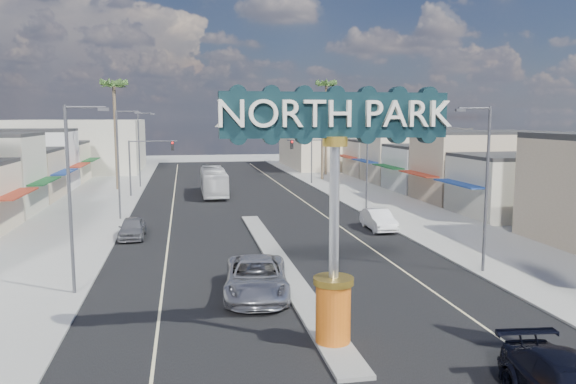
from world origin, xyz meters
name	(u,v)px	position (x,y,z in m)	size (l,w,h in m)	color
ground	(248,216)	(0.00, 30.00, 0.00)	(160.00, 160.00, 0.00)	gray
road	(248,216)	(0.00, 30.00, 0.01)	(20.00, 120.00, 0.01)	black
median_island	(279,262)	(0.00, 14.00, 0.08)	(1.30, 30.00, 0.16)	gray
sidewalk_left	(77,221)	(-14.00, 30.00, 0.06)	(8.00, 120.00, 0.12)	gray
sidewalk_right	(402,210)	(14.00, 30.00, 0.06)	(8.00, 120.00, 0.12)	gray
storefront_row_right	(442,165)	(24.00, 43.00, 3.00)	(12.00, 42.00, 6.00)	#B7B29E
backdrop_far_left	(75,146)	(-22.00, 75.00, 4.00)	(20.00, 20.00, 8.00)	#B7B29E
backdrop_far_right	(347,143)	(22.00, 75.00, 4.00)	(20.00, 20.00, 8.00)	beige
gateway_sign	(335,188)	(0.00, 1.98, 5.93)	(8.20, 1.50, 9.15)	orange
traffic_signal_left	(147,157)	(-9.18, 43.99, 4.27)	(5.09, 0.45, 6.00)	#47474C
traffic_signal_right	(315,155)	(9.18, 43.99, 4.27)	(5.09, 0.45, 6.00)	#47474C
streetlight_l_near	(73,190)	(-10.43, 10.00, 5.07)	(2.03, 0.22, 9.00)	#47474C
streetlight_l_mid	(120,159)	(-10.43, 30.00, 5.07)	(2.03, 0.22, 9.00)	#47474C
streetlight_l_far	(140,146)	(-10.43, 52.00, 5.07)	(2.03, 0.22, 9.00)	#47474C
streetlight_r_near	(484,181)	(10.43, 10.00, 5.07)	(2.03, 0.22, 9.00)	#47474C
streetlight_r_mid	(365,156)	(10.43, 30.00, 5.07)	(2.03, 0.22, 9.00)	#47474C
streetlight_r_far	(310,144)	(10.43, 52.00, 5.07)	(2.03, 0.22, 9.00)	#47474C
palm_left_far	(114,90)	(-13.00, 50.00, 11.50)	(2.60, 2.60, 13.10)	brown
palm_right_mid	(323,101)	(13.00, 56.00, 10.60)	(2.60, 2.60, 12.10)	brown
palm_right_far	(326,89)	(15.00, 62.00, 12.39)	(2.60, 2.60, 14.10)	brown
suv_left	(256,278)	(-2.06, 8.35, 0.89)	(2.94, 6.37, 1.77)	#ACACB1
car_parked_left	(132,228)	(-9.00, 22.63, 0.73)	(1.73, 4.31, 1.47)	slate
car_parked_right	(378,220)	(9.00, 22.32, 0.77)	(1.63, 4.68, 1.54)	white
city_bus	(214,182)	(-2.21, 43.57, 1.49)	(2.50, 10.70, 2.98)	silver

